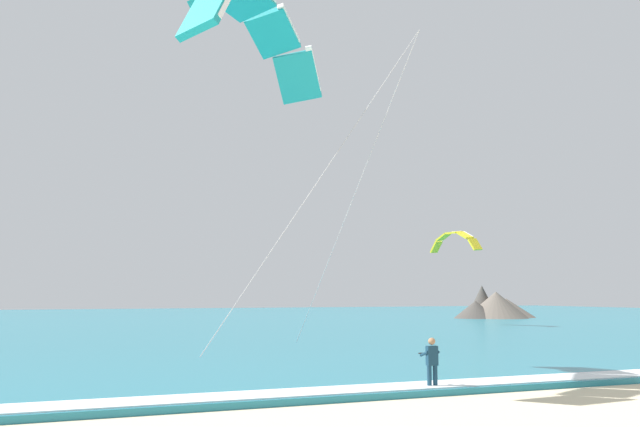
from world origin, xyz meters
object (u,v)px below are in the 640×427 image
(surfboard, at_px, (433,392))
(kitesurfer, at_px, (432,362))
(kite_primary, at_px, (254,25))
(kite_distant, at_px, (455,239))

(surfboard, height_order, kitesurfer, kitesurfer)
(surfboard, height_order, kite_primary, kite_primary)
(kite_distant, bearing_deg, kitesurfer, -124.63)
(surfboard, relative_size, kitesurfer, 0.85)
(kitesurfer, xyz_separation_m, kite_primary, (-4.50, 4.34, 11.67))
(kite_distant, bearing_deg, kite_primary, -133.08)
(kitesurfer, height_order, kite_primary, kite_primary)
(surfboard, xyz_separation_m, kite_primary, (-4.49, 4.36, 12.59))
(kite_primary, relative_size, kite_distant, 2.36)
(surfboard, distance_m, kite_distant, 43.26)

